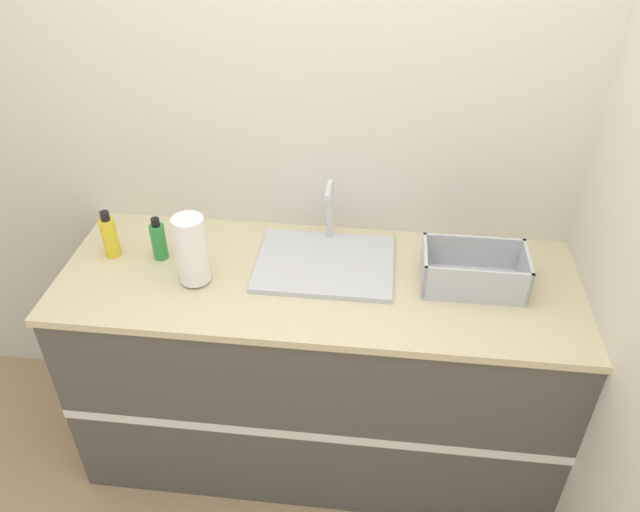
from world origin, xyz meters
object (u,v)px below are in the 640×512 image
(paper_towel_roll, at_px, (192,250))
(bottle_green, at_px, (159,240))
(sink, at_px, (325,261))
(bottle_yellow, at_px, (110,236))
(dish_rack, at_px, (473,273))

(paper_towel_roll, relative_size, bottle_green, 1.54)
(paper_towel_roll, distance_m, bottle_green, 0.22)
(sink, distance_m, paper_towel_roll, 0.50)
(paper_towel_roll, height_order, bottle_yellow, paper_towel_roll)
(sink, bearing_deg, bottle_green, -178.02)
(paper_towel_roll, bearing_deg, sink, 18.30)
(dish_rack, xyz_separation_m, bottle_yellow, (-1.35, 0.03, 0.03))
(sink, height_order, dish_rack, sink)
(sink, relative_size, bottle_green, 2.94)
(paper_towel_roll, relative_size, bottle_yellow, 1.39)
(bottle_yellow, bearing_deg, bottle_green, 1.90)
(sink, height_order, bottle_green, sink)
(sink, relative_size, dish_rack, 1.40)
(sink, bearing_deg, paper_towel_roll, -161.70)
(dish_rack, height_order, bottle_green, bottle_green)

